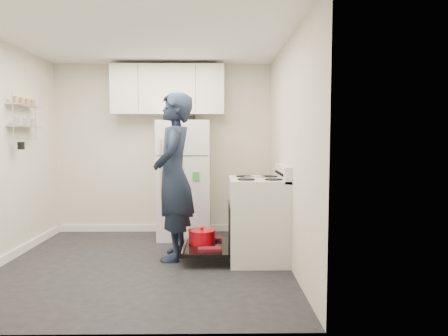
{
  "coord_description": "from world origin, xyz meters",
  "views": [
    {
      "loc": [
        0.82,
        -4.38,
        1.41
      ],
      "look_at": [
        0.89,
        0.4,
        1.05
      ],
      "focal_mm": 32.0,
      "sensor_mm": 36.0,
      "label": 1
    }
  ],
  "objects_px": {
    "open_oven_door": "(204,242)",
    "person": "(174,176)",
    "electric_range": "(257,220)",
    "refrigerator": "(185,179)"
  },
  "relations": [
    {
      "from": "electric_range",
      "to": "open_oven_door",
      "type": "height_order",
      "value": "electric_range"
    },
    {
      "from": "open_oven_door",
      "to": "person",
      "type": "xyz_separation_m",
      "value": [
        -0.35,
        0.03,
        0.77
      ]
    },
    {
      "from": "open_oven_door",
      "to": "person",
      "type": "distance_m",
      "value": 0.84
    },
    {
      "from": "open_oven_door",
      "to": "refrigerator",
      "type": "bearing_deg",
      "value": 106.57
    },
    {
      "from": "person",
      "to": "electric_range",
      "type": "bearing_deg",
      "value": 85.65
    },
    {
      "from": "open_oven_door",
      "to": "refrigerator",
      "type": "height_order",
      "value": "refrigerator"
    },
    {
      "from": "electric_range",
      "to": "person",
      "type": "relative_size",
      "value": 0.57
    },
    {
      "from": "electric_range",
      "to": "refrigerator",
      "type": "distance_m",
      "value": 1.48
    },
    {
      "from": "refrigerator",
      "to": "person",
      "type": "xyz_separation_m",
      "value": [
        -0.04,
        -1.01,
        0.13
      ]
    },
    {
      "from": "open_oven_door",
      "to": "refrigerator",
      "type": "relative_size",
      "value": 0.41
    }
  ]
}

